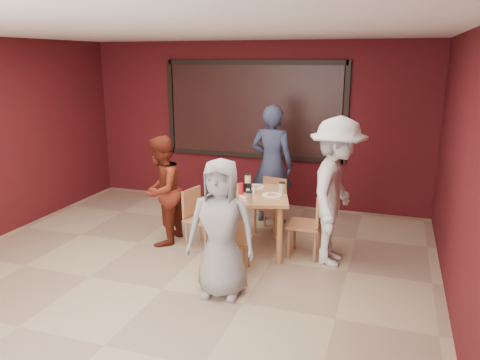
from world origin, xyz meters
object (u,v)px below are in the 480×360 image
(diner_back, at_px, (272,164))
(chair_left, at_px, (198,214))
(dining_table, at_px, (248,201))
(diner_right, at_px, (336,192))
(chair_back, at_px, (272,202))
(diner_left, at_px, (161,191))
(chair_right, at_px, (311,221))
(diner_front, at_px, (221,229))
(chair_front, at_px, (232,238))

(diner_back, bearing_deg, chair_left, 65.90)
(dining_table, xyz_separation_m, diner_right, (1.13, -0.01, 0.23))
(chair_back, height_order, diner_left, diner_left)
(chair_left, xyz_separation_m, diner_left, (-0.52, -0.05, 0.30))
(chair_right, distance_m, diner_front, 1.52)
(diner_back, bearing_deg, dining_table, 94.18)
(chair_right, xyz_separation_m, diner_right, (0.31, -0.08, 0.43))
(diner_back, xyz_separation_m, diner_right, (1.14, -1.24, 0.00))
(chair_front, bearing_deg, diner_right, 34.45)
(chair_left, distance_m, diner_front, 1.44)
(diner_right, bearing_deg, chair_left, 94.82)
(chair_front, height_order, chair_right, chair_right)
(chair_back, xyz_separation_m, diner_back, (-0.11, 0.40, 0.47))
(diner_right, bearing_deg, diner_left, 95.64)
(diner_back, bearing_deg, diner_left, 51.94)
(dining_table, distance_m, chair_right, 0.85)
(diner_front, relative_size, diner_back, 0.82)
(diner_front, xyz_separation_m, diner_back, (-0.10, 2.47, 0.16))
(chair_left, bearing_deg, dining_table, 5.48)
(chair_front, height_order, chair_left, chair_front)
(chair_left, relative_size, diner_right, 0.43)
(dining_table, distance_m, chair_back, 0.87)
(chair_right, bearing_deg, diner_left, -174.98)
(chair_left, bearing_deg, chair_front, -43.36)
(chair_back, distance_m, diner_back, 0.63)
(chair_right, relative_size, diner_front, 0.57)
(dining_table, relative_size, chair_right, 1.44)
(chair_front, distance_m, diner_front, 0.56)
(dining_table, relative_size, chair_left, 1.55)
(chair_front, bearing_deg, diner_back, 91.44)
(dining_table, relative_size, diner_front, 0.82)
(diner_front, relative_size, diner_left, 1.01)
(chair_left, height_order, diner_left, diner_left)
(dining_table, bearing_deg, chair_front, -86.90)
(chair_front, bearing_deg, diner_left, 152.76)
(chair_back, xyz_separation_m, diner_right, (1.03, -0.84, 0.48))
(chair_left, distance_m, diner_right, 1.88)
(diner_left, bearing_deg, diner_back, 135.39)
(chair_back, bearing_deg, diner_back, 105.49)
(chair_left, bearing_deg, chair_back, 48.53)
(diner_front, distance_m, diner_back, 2.47)
(dining_table, bearing_deg, diner_back, 90.42)
(chair_left, bearing_deg, diner_back, 62.14)
(dining_table, xyz_separation_m, chair_back, (0.10, 0.83, -0.25))
(chair_back, bearing_deg, diner_front, -90.29)
(chair_right, relative_size, diner_right, 0.47)
(dining_table, xyz_separation_m, chair_right, (0.82, 0.06, -0.21))
(chair_back, xyz_separation_m, chair_right, (0.72, -0.77, 0.04))
(diner_front, bearing_deg, chair_left, 117.65)
(dining_table, distance_m, diner_front, 1.24)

